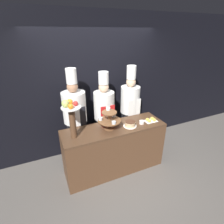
% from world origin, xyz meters
% --- Properties ---
extents(ground_plane, '(14.00, 14.00, 0.00)m').
position_xyz_m(ground_plane, '(0.00, 0.00, 0.00)').
color(ground_plane, '#5B5651').
extents(wall_back, '(10.00, 0.06, 2.80)m').
position_xyz_m(wall_back, '(0.00, 1.16, 1.40)').
color(wall_back, black).
rests_on(wall_back, ground_plane).
extents(buffet_counter, '(1.83, 0.57, 0.91)m').
position_xyz_m(buffet_counter, '(0.00, 0.28, 0.46)').
color(buffet_counter, brown).
rests_on(buffet_counter, ground_plane).
extents(tiered_stand, '(0.39, 0.39, 0.35)m').
position_xyz_m(tiered_stand, '(-0.09, 0.28, 1.09)').
color(tiered_stand, brown).
rests_on(tiered_stand, buffet_counter).
extents(fruit_pedestal, '(0.29, 0.29, 0.63)m').
position_xyz_m(fruit_pedestal, '(-0.72, 0.27, 1.31)').
color(fruit_pedestal, brown).
rests_on(fruit_pedestal, buffet_counter).
extents(cake_round, '(0.23, 0.23, 0.09)m').
position_xyz_m(cake_round, '(0.27, 0.20, 0.96)').
color(cake_round, white).
rests_on(cake_round, buffet_counter).
extents(cup_white, '(0.09, 0.09, 0.06)m').
position_xyz_m(cup_white, '(0.51, 0.20, 0.94)').
color(cup_white, white).
rests_on(cup_white, buffet_counter).
extents(cake_square_tray, '(0.24, 0.16, 0.05)m').
position_xyz_m(cake_square_tray, '(0.71, 0.22, 0.93)').
color(cake_square_tray, white).
rests_on(cake_square_tray, buffet_counter).
extents(chef_left, '(0.42, 0.42, 1.89)m').
position_xyz_m(chef_left, '(-0.57, 0.77, 1.02)').
color(chef_left, black).
rests_on(chef_left, ground_plane).
extents(chef_center_left, '(0.40, 0.40, 1.79)m').
position_xyz_m(chef_center_left, '(0.01, 0.77, 0.97)').
color(chef_center_left, '#28282D').
rests_on(chef_center_left, ground_plane).
extents(chef_center_right, '(0.39, 0.39, 1.85)m').
position_xyz_m(chef_center_right, '(0.58, 0.77, 1.00)').
color(chef_center_right, black).
rests_on(chef_center_right, ground_plane).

